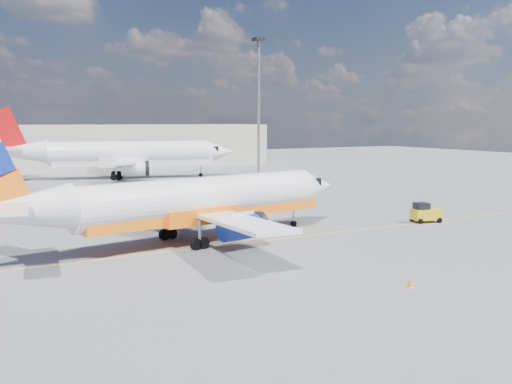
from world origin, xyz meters
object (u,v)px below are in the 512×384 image
second_jet (123,155)px  traffic_cone (410,283)px  gse_tug (425,213)px  main_jet (193,201)px

second_jet → traffic_cone: bearing=-76.8°
gse_tug → main_jet: bearing=-171.5°
main_jet → gse_tug: 21.10m
second_jet → gse_tug: (12.43, -50.02, -2.82)m
gse_tug → traffic_cone: size_ratio=5.27×
second_jet → gse_tug: 51.62m
main_jet → gse_tug: bearing=-15.5°
main_jet → gse_tug: (20.89, -1.99, -2.19)m
main_jet → second_jet: second_jet is taller
main_jet → traffic_cone: (5.73, -15.95, -2.76)m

